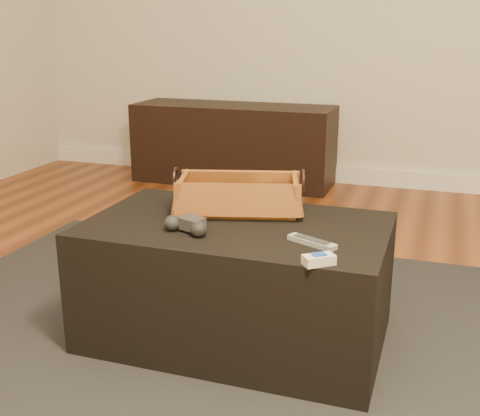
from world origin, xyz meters
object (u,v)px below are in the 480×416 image
(media_cabinet, at_px, (234,144))
(ottoman, at_px, (236,281))
(cream_gadget, at_px, (319,260))
(game_controller, at_px, (188,225))
(silver_remote, at_px, (312,242))
(wicker_basket, at_px, (239,197))
(tv_remote, at_px, (232,205))

(media_cabinet, height_order, ottoman, media_cabinet)
(ottoman, relative_size, cream_gadget, 10.41)
(ottoman, relative_size, game_controller, 6.00)
(game_controller, bearing_deg, silver_remote, 3.24)
(wicker_basket, bearing_deg, cream_gadget, -46.85)
(tv_remote, distance_m, wicker_basket, 0.04)
(ottoman, height_order, wicker_basket, wicker_basket)
(media_cabinet, xyz_separation_m, cream_gadget, (1.09, -2.38, 0.18))
(ottoman, bearing_deg, silver_remote, -23.06)
(tv_remote, xyz_separation_m, game_controller, (-0.06, -0.24, -0.00))
(ottoman, xyz_separation_m, cream_gadget, (0.34, -0.27, 0.22))
(cream_gadget, bearing_deg, game_controller, 164.17)
(cream_gadget, bearing_deg, wicker_basket, 133.15)
(game_controller, distance_m, cream_gadget, 0.47)
(tv_remote, relative_size, silver_remote, 1.45)
(cream_gadget, bearing_deg, tv_remote, 136.13)
(wicker_basket, distance_m, cream_gadget, 0.54)
(tv_remote, distance_m, cream_gadget, 0.53)
(tv_remote, bearing_deg, media_cabinet, 87.77)
(media_cabinet, relative_size, wicker_basket, 2.81)
(media_cabinet, bearing_deg, tv_remote, -70.61)
(silver_remote, bearing_deg, media_cabinet, 115.02)
(silver_remote, bearing_deg, ottoman, 156.94)
(ottoman, relative_size, wicker_basket, 2.03)
(game_controller, relative_size, silver_remote, 1.02)
(media_cabinet, bearing_deg, game_controller, -74.06)
(media_cabinet, xyz_separation_m, game_controller, (0.64, -2.25, 0.19))
(cream_gadget, bearing_deg, ottoman, 141.12)
(game_controller, xyz_separation_m, silver_remote, (0.40, 0.02, -0.02))
(tv_remote, height_order, cream_gadget, tv_remote)
(media_cabinet, xyz_separation_m, ottoman, (0.76, -2.11, -0.05))
(ottoman, height_order, game_controller, game_controller)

